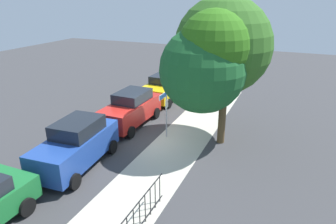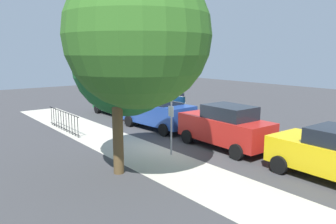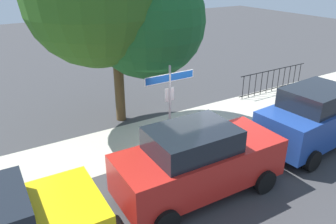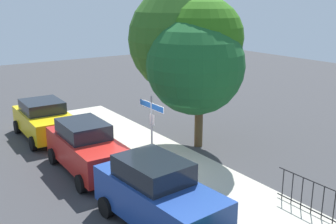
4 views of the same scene
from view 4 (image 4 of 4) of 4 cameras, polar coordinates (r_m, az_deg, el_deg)
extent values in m
plane|color=#38383A|center=(15.75, -2.41, -8.12)|extent=(60.00, 60.00, 0.00)
cube|color=#B3AE9D|center=(14.98, 6.01, -9.49)|extent=(24.00, 2.60, 0.00)
cylinder|color=#9EA0A5|center=(15.90, -2.31, -2.59)|extent=(0.07, 0.07, 2.74)
cube|color=#144799|center=(15.62, -2.35, 0.87)|extent=(1.68, 0.02, 0.22)
cube|color=white|center=(15.62, -2.35, 0.87)|extent=(1.71, 0.02, 0.25)
cube|color=silver|center=(15.78, -2.26, -1.05)|extent=(0.32, 0.02, 0.42)
cylinder|color=brown|center=(17.82, 4.36, -0.66)|extent=(0.36, 0.36, 2.71)
sphere|color=#1B5928|center=(16.16, 3.87, 6.55)|extent=(3.94, 3.94, 3.94)
sphere|color=#2E601E|center=(17.57, 2.06, 10.17)|extent=(4.65, 4.65, 4.65)
sphere|color=#2C6815|center=(16.37, 5.08, 10.43)|extent=(3.17, 3.17, 3.17)
cube|color=yellow|center=(19.86, -16.96, -1.35)|extent=(4.21, 2.04, 0.91)
cube|color=black|center=(19.90, -17.33, 0.80)|extent=(2.04, 1.75, 0.52)
cylinder|color=black|center=(18.98, -12.82, -3.27)|extent=(0.64, 0.23, 0.64)
cylinder|color=black|center=(18.46, -18.47, -4.25)|extent=(0.64, 0.23, 0.64)
cylinder|color=black|center=(21.55, -15.48, -1.18)|extent=(0.64, 0.23, 0.64)
cylinder|color=black|center=(21.09, -20.49, -1.98)|extent=(0.64, 0.23, 0.64)
cube|color=#B4211B|center=(15.55, -11.35, -5.42)|extent=(4.39, 1.79, 1.03)
cube|color=black|center=(15.52, -11.87, -2.36)|extent=(2.12, 1.54, 0.57)
cylinder|color=black|center=(14.82, -5.95, -8.43)|extent=(0.64, 0.23, 0.64)
cylinder|color=black|center=(14.20, -12.17, -9.84)|extent=(0.64, 0.23, 0.64)
cylinder|color=black|center=(17.32, -10.50, -4.99)|extent=(0.64, 0.23, 0.64)
cylinder|color=black|center=(16.79, -15.90, -6.01)|extent=(0.64, 0.23, 0.64)
cube|color=navy|center=(11.67, -1.32, -12.29)|extent=(4.45, 2.05, 1.11)
cube|color=black|center=(11.49, -2.14, -8.05)|extent=(2.19, 1.68, 0.60)
cylinder|color=black|center=(13.44, -2.20, -10.99)|extent=(0.65, 0.27, 0.64)
cylinder|color=black|center=(12.61, -8.71, -13.08)|extent=(0.65, 0.27, 0.64)
cylinder|color=black|center=(12.70, 22.61, -10.28)|extent=(4.12, 0.04, 0.04)
cylinder|color=black|center=(13.11, 22.17, -13.95)|extent=(4.12, 0.04, 0.04)
cylinder|color=black|center=(13.89, 15.88, -9.76)|extent=(0.03, 0.03, 1.05)
cylinder|color=black|center=(13.68, 17.09, -10.26)|extent=(0.03, 0.03, 1.05)
cylinder|color=black|center=(13.48, 18.34, -10.78)|extent=(0.03, 0.03, 1.05)
cylinder|color=black|center=(13.29, 19.64, -11.30)|extent=(0.03, 0.03, 1.05)
cylinder|color=black|center=(13.10, 20.98, -11.84)|extent=(0.03, 0.03, 1.05)
cylinder|color=black|center=(12.92, 22.36, -12.38)|extent=(0.03, 0.03, 1.05)
camera|label=1|loc=(13.70, 58.43, 10.88)|focal=32.28mm
camera|label=2|loc=(28.12, 0.84, 11.12)|focal=34.97mm
camera|label=3|loc=(17.95, -35.64, 10.09)|focal=35.76mm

